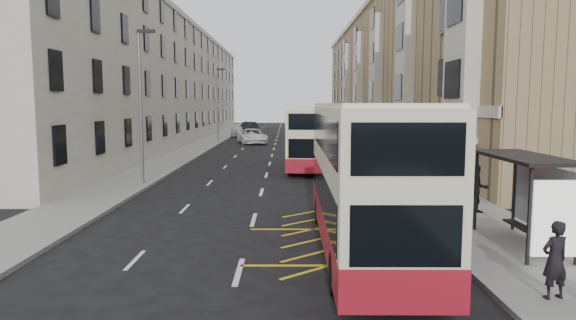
{
  "coord_description": "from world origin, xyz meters",
  "views": [
    {
      "loc": [
        1.26,
        -14.95,
        4.38
      ],
      "look_at": [
        1.3,
        6.79,
        1.96
      ],
      "focal_mm": 32.0,
      "sensor_mm": 36.0,
      "label": 1
    }
  ],
  "objects_px": {
    "double_decker_rear": "(310,137)",
    "pedestrian_near": "(555,260)",
    "car_red": "(314,128)",
    "double_decker_front": "(364,177)",
    "street_lamp_near": "(141,98)",
    "street_lamp_far": "(218,101)",
    "pedestrian_far": "(426,193)",
    "pedestrian_mid": "(477,189)",
    "car_silver": "(237,131)",
    "white_van": "(252,136)",
    "bus_shelter": "(533,181)",
    "car_dark": "(248,127)"
  },
  "relations": [
    {
      "from": "double_decker_rear",
      "to": "street_lamp_far",
      "type": "bearing_deg",
      "value": 117.69
    },
    {
      "from": "pedestrian_near",
      "to": "pedestrian_mid",
      "type": "xyz_separation_m",
      "value": [
        1.54,
        8.75,
        0.07
      ]
    },
    {
      "from": "pedestrian_near",
      "to": "white_van",
      "type": "height_order",
      "value": "pedestrian_near"
    },
    {
      "from": "car_dark",
      "to": "white_van",
      "type": "bearing_deg",
      "value": -67.84
    },
    {
      "from": "pedestrian_near",
      "to": "car_red",
      "type": "relative_size",
      "value": 0.33
    },
    {
      "from": "car_silver",
      "to": "white_van",
      "type": "bearing_deg",
      "value": -81.88
    },
    {
      "from": "street_lamp_near",
      "to": "street_lamp_far",
      "type": "xyz_separation_m",
      "value": [
        0.0,
        30.0,
        0.0
      ]
    },
    {
      "from": "street_lamp_far",
      "to": "car_silver",
      "type": "distance_m",
      "value": 10.75
    },
    {
      "from": "pedestrian_far",
      "to": "car_silver",
      "type": "relative_size",
      "value": 0.45
    },
    {
      "from": "pedestrian_near",
      "to": "car_red",
      "type": "bearing_deg",
      "value": -103.03
    },
    {
      "from": "street_lamp_far",
      "to": "street_lamp_near",
      "type": "bearing_deg",
      "value": -90.0
    },
    {
      "from": "car_silver",
      "to": "street_lamp_near",
      "type": "bearing_deg",
      "value": -96.59
    },
    {
      "from": "bus_shelter",
      "to": "street_lamp_far",
      "type": "distance_m",
      "value": 44.94
    },
    {
      "from": "double_decker_rear",
      "to": "pedestrian_mid",
      "type": "height_order",
      "value": "double_decker_rear"
    },
    {
      "from": "pedestrian_mid",
      "to": "double_decker_rear",
      "type": "bearing_deg",
      "value": 114.29
    },
    {
      "from": "bus_shelter",
      "to": "white_van",
      "type": "bearing_deg",
      "value": 104.92
    },
    {
      "from": "car_red",
      "to": "white_van",
      "type": "bearing_deg",
      "value": 82.31
    },
    {
      "from": "pedestrian_mid",
      "to": "car_silver",
      "type": "height_order",
      "value": "pedestrian_mid"
    },
    {
      "from": "double_decker_front",
      "to": "white_van",
      "type": "xyz_separation_m",
      "value": [
        -6.03,
        40.38,
        -1.43
      ]
    },
    {
      "from": "street_lamp_near",
      "to": "double_decker_rear",
      "type": "distance_m",
      "value": 12.09
    },
    {
      "from": "pedestrian_near",
      "to": "car_silver",
      "type": "distance_m",
      "value": 57.48
    },
    {
      "from": "street_lamp_far",
      "to": "car_red",
      "type": "bearing_deg",
      "value": 57.07
    },
    {
      "from": "double_decker_front",
      "to": "pedestrian_mid",
      "type": "relative_size",
      "value": 5.91
    },
    {
      "from": "bus_shelter",
      "to": "double_decker_rear",
      "type": "relative_size",
      "value": 0.41
    },
    {
      "from": "pedestrian_mid",
      "to": "car_red",
      "type": "xyz_separation_m",
      "value": [
        -3.38,
        55.3,
        -0.33
      ]
    },
    {
      "from": "street_lamp_far",
      "to": "double_decker_rear",
      "type": "height_order",
      "value": "street_lamp_far"
    },
    {
      "from": "car_dark",
      "to": "car_red",
      "type": "height_order",
      "value": "car_dark"
    },
    {
      "from": "pedestrian_near",
      "to": "white_van",
      "type": "relative_size",
      "value": 0.3
    },
    {
      "from": "street_lamp_far",
      "to": "car_silver",
      "type": "xyz_separation_m",
      "value": [
        1.15,
        9.95,
        -3.92
      ]
    },
    {
      "from": "double_decker_rear",
      "to": "car_silver",
      "type": "bearing_deg",
      "value": 109.42
    },
    {
      "from": "double_decker_rear",
      "to": "white_van",
      "type": "relative_size",
      "value": 1.82
    },
    {
      "from": "double_decker_rear",
      "to": "pedestrian_near",
      "type": "relative_size",
      "value": 6.08
    },
    {
      "from": "bus_shelter",
      "to": "double_decker_front",
      "type": "bearing_deg",
      "value": 176.38
    },
    {
      "from": "bus_shelter",
      "to": "pedestrian_mid",
      "type": "distance_m",
      "value": 5.05
    },
    {
      "from": "street_lamp_far",
      "to": "pedestrian_far",
      "type": "height_order",
      "value": "street_lamp_far"
    },
    {
      "from": "bus_shelter",
      "to": "car_dark",
      "type": "height_order",
      "value": "bus_shelter"
    },
    {
      "from": "bus_shelter",
      "to": "street_lamp_near",
      "type": "height_order",
      "value": "street_lamp_near"
    },
    {
      "from": "bus_shelter",
      "to": "car_silver",
      "type": "bearing_deg",
      "value": 104.51
    },
    {
      "from": "car_red",
      "to": "double_decker_front",
      "type": "bearing_deg",
      "value": 102.22
    },
    {
      "from": "pedestrian_mid",
      "to": "car_dark",
      "type": "bearing_deg",
      "value": 105.87
    },
    {
      "from": "white_van",
      "to": "pedestrian_mid",
      "type": "bearing_deg",
      "value": -85.74
    },
    {
      "from": "street_lamp_far",
      "to": "double_decker_rear",
      "type": "xyz_separation_m",
      "value": [
        9.17,
        -22.55,
        -2.54
      ]
    },
    {
      "from": "bus_shelter",
      "to": "pedestrian_near",
      "type": "height_order",
      "value": "bus_shelter"
    },
    {
      "from": "pedestrian_mid",
      "to": "pedestrian_far",
      "type": "distance_m",
      "value": 2.46
    },
    {
      "from": "pedestrian_near",
      "to": "car_red",
      "type": "distance_m",
      "value": 64.08
    },
    {
      "from": "street_lamp_near",
      "to": "pedestrian_far",
      "type": "relative_size",
      "value": 4.2
    },
    {
      "from": "street_lamp_far",
      "to": "white_van",
      "type": "relative_size",
      "value": 1.39
    },
    {
      "from": "pedestrian_mid",
      "to": "car_dark",
      "type": "relative_size",
      "value": 0.4
    },
    {
      "from": "double_decker_rear",
      "to": "car_silver",
      "type": "distance_m",
      "value": 33.5
    },
    {
      "from": "pedestrian_mid",
      "to": "car_dark",
      "type": "height_order",
      "value": "pedestrian_mid"
    }
  ]
}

